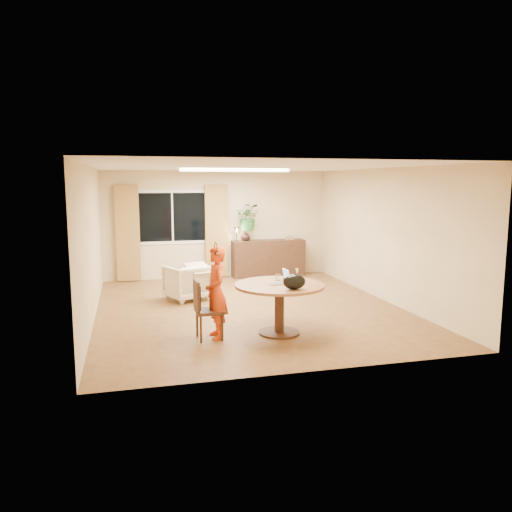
% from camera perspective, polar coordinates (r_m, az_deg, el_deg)
% --- Properties ---
extents(floor, '(6.50, 6.50, 0.00)m').
position_cam_1_polar(floor, '(9.35, -0.79, -5.97)').
color(floor, brown).
rests_on(floor, ground).
extents(ceiling, '(6.50, 6.50, 0.00)m').
position_cam_1_polar(ceiling, '(9.06, -0.82, 10.17)').
color(ceiling, white).
rests_on(ceiling, wall_back).
extents(wall_back, '(5.50, 0.00, 5.50)m').
position_cam_1_polar(wall_back, '(12.28, -4.39, 3.62)').
color(wall_back, tan).
rests_on(wall_back, floor).
extents(wall_left, '(0.00, 6.50, 6.50)m').
position_cam_1_polar(wall_left, '(8.88, -18.32, 1.37)').
color(wall_left, tan).
rests_on(wall_left, floor).
extents(wall_right, '(0.00, 6.50, 6.50)m').
position_cam_1_polar(wall_right, '(10.12, 14.53, 2.35)').
color(wall_right, tan).
rests_on(wall_right, floor).
extents(window, '(1.70, 0.03, 1.30)m').
position_cam_1_polar(window, '(12.10, -9.53, 4.41)').
color(window, white).
rests_on(window, wall_back).
extents(curtain_left, '(0.55, 0.08, 2.25)m').
position_cam_1_polar(curtain_left, '(12.01, -14.46, 2.53)').
color(curtain_left, olive).
rests_on(curtain_left, wall_back).
extents(curtain_right, '(0.55, 0.08, 2.25)m').
position_cam_1_polar(curtain_right, '(12.19, -4.53, 2.85)').
color(curtain_right, olive).
rests_on(curtain_right, wall_back).
extents(ceiling_panel, '(2.20, 0.35, 0.05)m').
position_cam_1_polar(ceiling_panel, '(10.23, -2.43, 9.77)').
color(ceiling_panel, white).
rests_on(ceiling_panel, ceiling).
extents(dining_table, '(1.38, 1.38, 0.78)m').
position_cam_1_polar(dining_table, '(7.68, 2.70, -4.44)').
color(dining_table, brown).
rests_on(dining_table, floor).
extents(dining_chair, '(0.45, 0.41, 0.91)m').
position_cam_1_polar(dining_chair, '(7.50, -5.35, -6.08)').
color(dining_chair, black).
rests_on(dining_chair, floor).
extents(child, '(0.53, 0.37, 1.39)m').
position_cam_1_polar(child, '(7.48, -4.57, -4.18)').
color(child, red).
rests_on(child, floor).
extents(laptop, '(0.36, 0.26, 0.23)m').
position_cam_1_polar(laptop, '(7.64, 2.52, -2.36)').
color(laptop, '#B7B7BC').
rests_on(laptop, dining_table).
extents(tumbler, '(0.09, 0.09, 0.10)m').
position_cam_1_polar(tumbler, '(7.92, 2.53, -2.43)').
color(tumbler, white).
rests_on(tumbler, dining_table).
extents(wine_glass, '(0.07, 0.07, 0.20)m').
position_cam_1_polar(wine_glass, '(7.92, 4.71, -2.09)').
color(wine_glass, white).
rests_on(wine_glass, dining_table).
extents(pot_lid, '(0.24, 0.24, 0.03)m').
position_cam_1_polar(pot_lid, '(8.04, 3.84, -2.53)').
color(pot_lid, white).
rests_on(pot_lid, dining_table).
extents(handbag, '(0.39, 0.29, 0.23)m').
position_cam_1_polar(handbag, '(7.25, 4.40, -2.96)').
color(handbag, black).
rests_on(handbag, dining_table).
extents(armchair, '(0.99, 1.01, 0.71)m').
position_cam_1_polar(armchair, '(10.05, -7.91, -2.96)').
color(armchair, '#C3B49A').
rests_on(armchair, floor).
extents(throw, '(0.60, 0.66, 0.03)m').
position_cam_1_polar(throw, '(9.92, -6.56, -0.93)').
color(throw, beige).
rests_on(throw, armchair).
extents(sideboard, '(1.81, 0.44, 0.90)m').
position_cam_1_polar(sideboard, '(12.42, 1.41, -0.24)').
color(sideboard, black).
rests_on(sideboard, floor).
extents(vase, '(0.29, 0.29, 0.25)m').
position_cam_1_polar(vase, '(12.20, -1.21, 2.33)').
color(vase, black).
rests_on(vase, sideboard).
extents(bouquet, '(0.73, 0.68, 0.66)m').
position_cam_1_polar(bouquet, '(12.18, -0.86, 4.46)').
color(bouquet, '#2B6827').
rests_on(bouquet, vase).
extents(book_stack, '(0.25, 0.21, 0.09)m').
position_cam_1_polar(book_stack, '(12.52, 3.89, 2.09)').
color(book_stack, '#886045').
rests_on(book_stack, sideboard).
extents(desk_lamp, '(0.17, 0.17, 0.36)m').
position_cam_1_polar(desk_lamp, '(12.10, -2.22, 2.53)').
color(desk_lamp, black).
rests_on(desk_lamp, sideboard).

